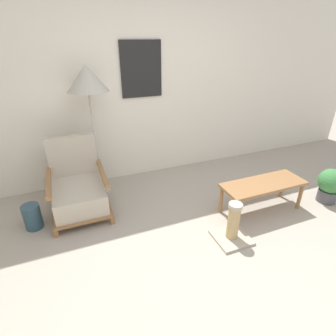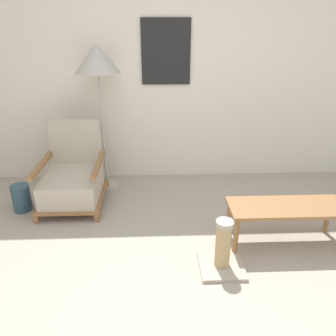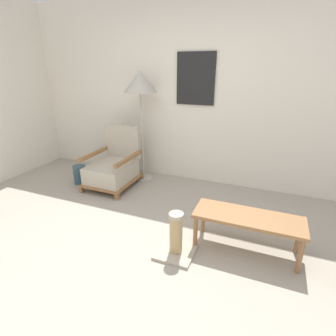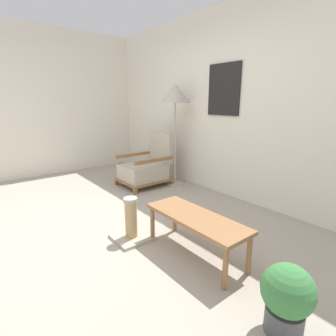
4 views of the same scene
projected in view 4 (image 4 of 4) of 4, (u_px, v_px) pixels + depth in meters
ground_plane at (90, 234)px, 2.83m from camera, size 14.00×14.00×0.00m
wall_back at (227, 104)px, 3.79m from camera, size 8.00×0.09×2.70m
wall_left at (52, 103)px, 4.93m from camera, size 0.06×8.00×2.70m
armchair at (146, 168)px, 4.44m from camera, size 0.66×0.78×0.87m
floor_lamp at (175, 96)px, 4.15m from camera, size 0.49×0.49×1.66m
coffee_table at (196, 221)px, 2.36m from camera, size 1.03×0.38×0.39m
vase at (123, 171)px, 4.79m from camera, size 0.19×0.19×0.29m
potted_plant at (287, 297)px, 1.57m from camera, size 0.32×0.32×0.46m
scratching_post at (131, 225)px, 2.69m from camera, size 0.36×0.36×0.45m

